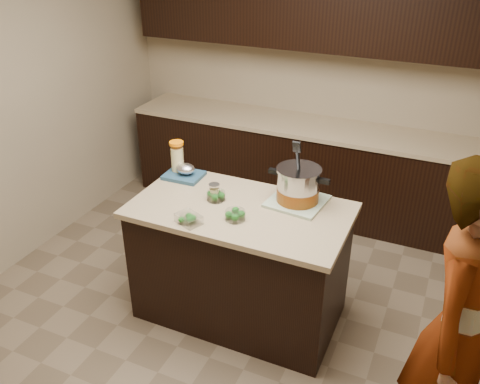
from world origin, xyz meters
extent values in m
plane|color=brown|center=(0.00, 0.00, 0.00)|extent=(4.00, 4.00, 0.00)
cube|color=tan|center=(0.00, 2.00, 1.35)|extent=(4.00, 0.04, 2.70)
cube|color=tan|center=(-2.00, 0.00, 1.35)|extent=(0.04, 4.00, 2.70)
cube|color=black|center=(0.00, 1.70, 0.43)|extent=(3.60, 0.60, 0.86)
cube|color=tan|center=(0.00, 1.70, 0.88)|extent=(3.60, 0.63, 0.04)
cube|color=black|center=(0.00, 1.82, 1.95)|extent=(3.60, 0.35, 0.75)
cube|color=black|center=(0.00, 0.00, 0.43)|extent=(1.40, 0.75, 0.86)
cube|color=tan|center=(0.00, 0.00, 0.88)|extent=(1.46, 0.81, 0.04)
cube|color=#688D5F|center=(0.32, 0.23, 0.91)|extent=(0.40, 0.40, 0.02)
cylinder|color=#B7B7BC|center=(0.32, 0.23, 1.03)|extent=(0.28, 0.28, 0.22)
cylinder|color=brown|center=(0.32, 0.23, 0.97)|extent=(0.29, 0.29, 0.09)
cylinder|color=#B7B7BC|center=(0.32, 0.23, 1.15)|extent=(0.30, 0.30, 0.02)
cube|color=black|center=(0.15, 0.23, 1.10)|extent=(0.07, 0.04, 0.03)
cube|color=black|center=(0.50, 0.22, 1.10)|extent=(0.07, 0.04, 0.03)
cylinder|color=black|center=(0.32, 0.19, 1.21)|extent=(0.03, 0.12, 0.27)
cylinder|color=#D9CC84|center=(-0.64, 0.28, 1.01)|extent=(0.12, 0.12, 0.21)
cylinder|color=white|center=(-0.64, 0.28, 1.02)|extent=(0.13, 0.13, 0.24)
cylinder|color=orange|center=(-0.64, 0.28, 1.15)|extent=(0.14, 0.14, 0.02)
cylinder|color=#D9CC84|center=(-0.21, 0.04, 0.94)|extent=(0.07, 0.07, 0.08)
cylinder|color=white|center=(-0.21, 0.04, 0.95)|extent=(0.08, 0.08, 0.10)
cylinder|color=silver|center=(-0.21, 0.04, 1.01)|extent=(0.08, 0.08, 0.02)
cylinder|color=silver|center=(-0.20, 0.03, 0.93)|extent=(0.13, 0.13, 0.06)
cylinder|color=silver|center=(0.03, -0.15, 0.93)|extent=(0.14, 0.14, 0.06)
cube|color=silver|center=(-0.22, -0.31, 0.93)|extent=(0.19, 0.17, 0.06)
cube|color=navy|center=(-0.57, 0.25, 0.91)|extent=(0.28, 0.23, 0.03)
ellipsoid|color=silver|center=(-0.55, 0.25, 0.97)|extent=(0.14, 0.12, 0.08)
imported|color=gray|center=(1.42, -0.60, 0.88)|extent=(0.63, 0.75, 1.76)
camera|label=1|loc=(1.20, -2.67, 2.59)|focal=38.00mm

